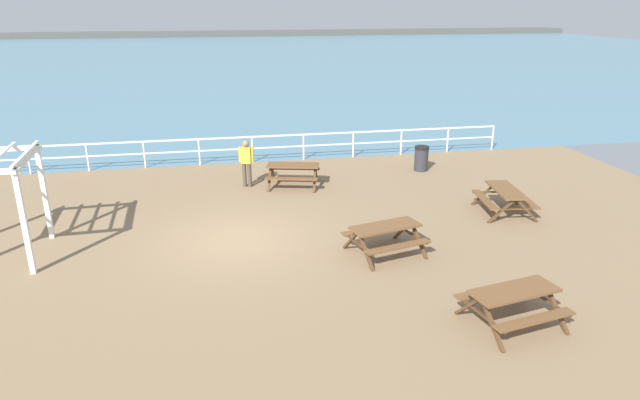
{
  "coord_description": "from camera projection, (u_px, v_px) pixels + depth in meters",
  "views": [
    {
      "loc": [
        -0.51,
        -14.17,
        6.15
      ],
      "look_at": [
        2.4,
        0.55,
        0.8
      ],
      "focal_mm": 31.37,
      "sensor_mm": 36.0,
      "label": 1
    }
  ],
  "objects": [
    {
      "name": "ground_plane",
      "position": [
        238.0,
        243.0,
        15.29
      ],
      "size": [
        30.0,
        24.0,
        0.2
      ],
      "primitive_type": "cube",
      "color": "#846B4C"
    },
    {
      "name": "sea_band",
      "position": [
        211.0,
        58.0,
        64.0
      ],
      "size": [
        142.0,
        90.0,
        0.01
      ],
      "primitive_type": "cube",
      "color": "teal",
      "rests_on": "ground"
    },
    {
      "name": "distant_shoreline",
      "position": [
        208.0,
        36.0,
        103.74
      ],
      "size": [
        142.0,
        6.0,
        1.8
      ],
      "primitive_type": "cube",
      "color": "#4C4C47",
      "rests_on": "ground"
    },
    {
      "name": "seaward_railing",
      "position": [
        226.0,
        145.0,
        22.17
      ],
      "size": [
        23.07,
        0.07,
        1.08
      ],
      "color": "white",
      "rests_on": "ground"
    },
    {
      "name": "picnic_table_near_left",
      "position": [
        385.0,
        233.0,
        14.24
      ],
      "size": [
        2.11,
        1.89,
        0.8
      ],
      "rotation": [
        0.0,
        0.0,
        0.24
      ],
      "color": "brown",
      "rests_on": "ground"
    },
    {
      "name": "picnic_table_near_right",
      "position": [
        505.0,
        195.0,
        17.0
      ],
      "size": [
        1.76,
        2.0,
        0.8
      ],
      "rotation": [
        0.0,
        0.0,
        1.43
      ],
      "color": "brown",
      "rests_on": "ground"
    },
    {
      "name": "picnic_table_mid_centre",
      "position": [
        293.0,
        170.0,
        19.55
      ],
      "size": [
        2.12,
        1.9,
        0.8
      ],
      "rotation": [
        0.0,
        0.0,
        -0.25
      ],
      "color": "brown",
      "rests_on": "ground"
    },
    {
      "name": "picnic_table_far_left",
      "position": [
        514.0,
        298.0,
        11.09
      ],
      "size": [
        2.05,
        1.82,
        0.8
      ],
      "rotation": [
        0.0,
        0.0,
        0.19
      ],
      "color": "brown",
      "rests_on": "ground"
    },
    {
      "name": "visitor",
      "position": [
        246.0,
        160.0,
        19.33
      ],
      "size": [
        0.51,
        0.32,
        1.66
      ],
      "rotation": [
        0.0,
        0.0,
        1.24
      ],
      "color": "#4C4233",
      "rests_on": "ground"
    },
    {
      "name": "litter_bin",
      "position": [
        421.0,
        158.0,
        21.36
      ],
      "size": [
        0.55,
        0.55,
        0.95
      ],
      "color": "#2D2D33",
      "rests_on": "ground"
    }
  ]
}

